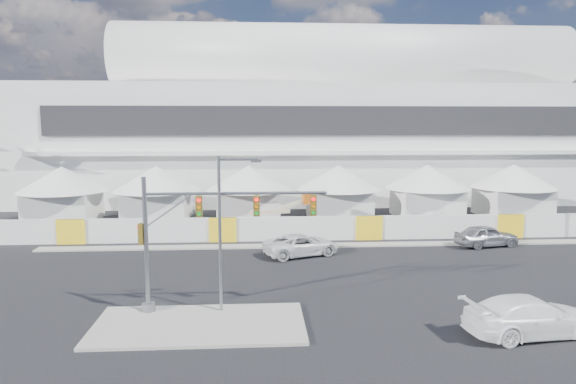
{
  "coord_description": "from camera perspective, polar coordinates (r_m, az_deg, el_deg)",
  "views": [
    {
      "loc": [
        -3.23,
        -26.56,
        9.65
      ],
      "look_at": [
        -0.97,
        10.0,
        4.65
      ],
      "focal_mm": 32.0,
      "sensor_mm": 36.0,
      "label": 1
    }
  ],
  "objects": [
    {
      "name": "far_curb",
      "position": [
        46.45,
        26.67,
        -4.98
      ],
      "size": [
        80.0,
        1.2,
        0.12
      ],
      "primitive_type": "cube",
      "color": "gray",
      "rests_on": "ground"
    },
    {
      "name": "median_island",
      "position": [
        25.58,
        -9.8,
        -14.33
      ],
      "size": [
        10.0,
        5.0,
        0.15
      ],
      "primitive_type": "cube",
      "color": "gray",
      "rests_on": "ground"
    },
    {
      "name": "pickup_near",
      "position": [
        26.44,
        25.33,
        -12.35
      ],
      "size": [
        3.3,
        6.42,
        1.78
      ],
      "primitive_type": "imported",
      "rotation": [
        0.0,
        0.0,
        1.71
      ],
      "color": "white",
      "rests_on": "ground"
    },
    {
      "name": "streetlight_median",
      "position": [
        25.75,
        -7.14,
        -3.44
      ],
      "size": [
        2.18,
        0.22,
        7.87
      ],
      "color": "slate",
      "rests_on": "median_island"
    },
    {
      "name": "lot_car_a",
      "position": [
        50.0,
        16.51,
        -2.89
      ],
      "size": [
        1.52,
        4.14,
        1.35
      ],
      "primitive_type": "imported",
      "rotation": [
        0.0,
        0.0,
        1.59
      ],
      "color": "silver",
      "rests_on": "ground"
    },
    {
      "name": "pickup_curb",
      "position": [
        37.58,
        1.5,
        -5.89
      ],
      "size": [
        4.31,
        6.11,
        1.55
      ],
      "primitive_type": "imported",
      "rotation": [
        0.0,
        0.0,
        1.92
      ],
      "color": "silver",
      "rests_on": "ground"
    },
    {
      "name": "stadium",
      "position": [
        69.1,
        6.46,
        7.56
      ],
      "size": [
        80.0,
        24.8,
        21.98
      ],
      "color": "silver",
      "rests_on": "ground"
    },
    {
      "name": "sedan_silver",
      "position": [
        43.1,
        21.15,
        -4.55
      ],
      "size": [
        2.97,
        5.27,
        1.69
      ],
      "primitive_type": "imported",
      "rotation": [
        0.0,
        0.0,
        1.78
      ],
      "color": "#A0A0A4",
      "rests_on": "ground"
    },
    {
      "name": "traffic_mast",
      "position": [
        26.19,
        -11.07,
        -4.85
      ],
      "size": [
        9.38,
        0.67,
        6.84
      ],
      "color": "slate",
      "rests_on": "median_island"
    },
    {
      "name": "ground",
      "position": [
        28.44,
        3.26,
        -12.07
      ],
      "size": [
        160.0,
        160.0,
        0.0
      ],
      "primitive_type": "plane",
      "color": "black",
      "rests_on": "ground"
    },
    {
      "name": "boom_lift",
      "position": [
        44.74,
        -2.64,
        -3.49
      ],
      "size": [
        6.85,
        2.09,
        3.41
      ],
      "rotation": [
        0.0,
        0.0,
        0.18
      ],
      "color": "#C05612",
      "rests_on": "ground"
    },
    {
      "name": "tent_row",
      "position": [
        51.11,
        0.67,
        0.46
      ],
      "size": [
        53.4,
        8.4,
        5.4
      ],
      "color": "silver",
      "rests_on": "ground"
    },
    {
      "name": "hoarding_fence",
      "position": [
        42.96,
        8.96,
        -3.94
      ],
      "size": [
        70.0,
        0.25,
        2.0
      ],
      "primitive_type": "cube",
      "color": "silver",
      "rests_on": "ground"
    }
  ]
}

